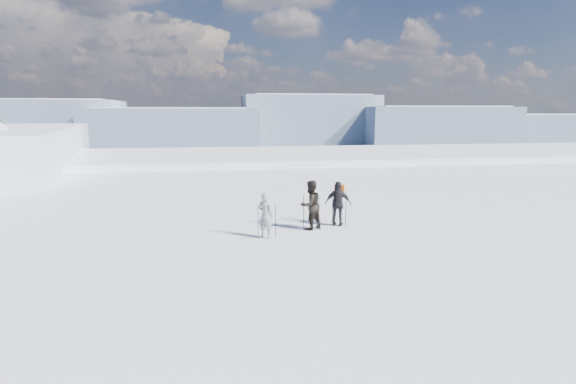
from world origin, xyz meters
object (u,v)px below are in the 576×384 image
skier_grey (266,215)px  skier_pack (338,204)px  skier_dark (310,205)px  skis_loose (316,217)px

skier_grey → skier_pack: bearing=-118.8°
skier_dark → skier_pack: 1.20m
skier_grey → skis_loose: 3.72m
skier_dark → skis_loose: bearing=-137.5°
skis_loose → skier_pack: bearing=-71.4°
skier_dark → skier_pack: size_ratio=1.07×
skier_dark → skier_pack: bearing=167.5°
skier_pack → skis_loose: 1.81m
skier_grey → skier_dark: bearing=-114.9°
skier_dark → skis_loose: size_ratio=1.07×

